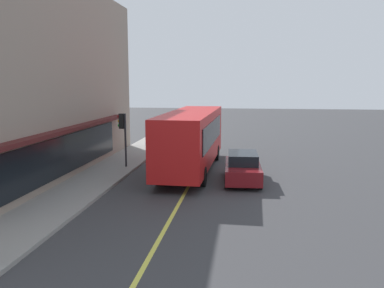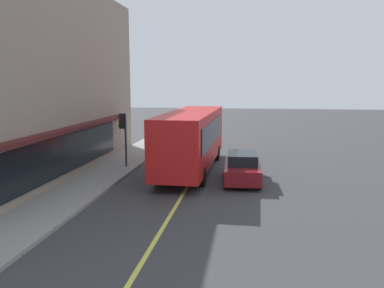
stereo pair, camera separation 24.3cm
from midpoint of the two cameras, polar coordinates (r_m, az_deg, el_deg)
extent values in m
plane|color=#38383A|center=(21.95, -0.22, -4.96)|extent=(120.00, 120.00, 0.00)
cube|color=gray|center=(23.15, -12.76, -4.27)|extent=(80.00, 2.74, 0.15)
cube|color=#D8D14C|center=(21.95, -0.22, -4.95)|extent=(36.00, 0.16, 0.01)
cube|color=#4C1919|center=(21.99, -16.85, 2.10)|extent=(15.99, 0.70, 0.20)
cube|color=black|center=(22.26, -17.22, -1.22)|extent=(13.71, 0.08, 2.00)
cube|color=red|center=(23.63, -0.35, 0.96)|extent=(11.06, 2.77, 3.00)
cube|color=black|center=(28.94, 1.41, 3.10)|extent=(0.17, 2.10, 1.80)
cube|color=black|center=(23.53, -3.52, 1.79)|extent=(8.80, 0.28, 1.32)
cube|color=black|center=(23.12, 2.64, 1.68)|extent=(8.80, 0.28, 1.32)
cube|color=#0CF259|center=(28.94, 1.44, 4.87)|extent=(0.13, 1.90, 0.36)
cube|color=#2D2D33|center=(29.24, 1.42, -0.02)|extent=(0.22, 2.40, 0.40)
cylinder|color=black|center=(27.48, -1.47, -1.11)|extent=(1.01, 0.32, 1.00)
cylinder|color=black|center=(27.16, 3.22, -1.24)|extent=(1.01, 0.32, 1.00)
cylinder|color=black|center=(20.73, -5.03, -4.39)|extent=(1.01, 0.32, 1.00)
cylinder|color=black|center=(20.31, 1.19, -4.63)|extent=(1.01, 0.32, 1.00)
cylinder|color=#2D2D33|center=(24.50, -9.64, 0.52)|extent=(0.12, 0.12, 3.20)
cube|color=black|center=(24.42, -10.16, 3.20)|extent=(0.30, 0.30, 0.90)
sphere|color=red|center=(24.45, -10.56, 3.83)|extent=(0.18, 0.18, 0.18)
sphere|color=orange|center=(24.47, -10.54, 3.20)|extent=(0.18, 0.18, 0.18)
sphere|color=green|center=(24.50, -10.52, 2.57)|extent=(0.18, 0.18, 0.18)
cube|color=maroon|center=(21.41, 6.84, -3.74)|extent=(4.37, 1.97, 0.75)
cube|color=black|center=(21.43, 6.86, -1.95)|extent=(2.47, 1.61, 0.55)
cylinder|color=black|center=(20.14, 9.27, -5.39)|extent=(0.65, 0.25, 0.64)
cylinder|color=black|center=(20.08, 4.58, -5.34)|extent=(0.65, 0.25, 0.64)
cylinder|color=black|center=(22.89, 8.79, -3.67)|extent=(0.65, 0.25, 0.64)
cylinder|color=black|center=(22.85, 4.67, -3.62)|extent=(0.65, 0.25, 0.64)
camera|label=1|loc=(0.12, -90.29, -0.04)|focal=37.80mm
camera|label=2|loc=(0.12, 89.71, 0.04)|focal=37.80mm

